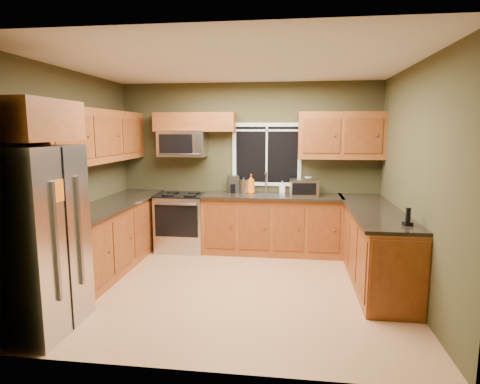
% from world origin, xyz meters
% --- Properties ---
extents(floor, '(4.20, 4.20, 0.00)m').
position_xyz_m(floor, '(0.00, 0.00, 0.00)').
color(floor, '#B88050').
rests_on(floor, ground).
extents(ceiling, '(4.20, 4.20, 0.00)m').
position_xyz_m(ceiling, '(0.00, 0.00, 2.70)').
color(ceiling, white).
rests_on(ceiling, back_wall).
extents(back_wall, '(4.20, 0.00, 4.20)m').
position_xyz_m(back_wall, '(0.00, 1.80, 1.35)').
color(back_wall, '#3E3B21').
rests_on(back_wall, ground).
extents(front_wall, '(4.20, 0.00, 4.20)m').
position_xyz_m(front_wall, '(0.00, -1.80, 1.35)').
color(front_wall, '#3E3B21').
rests_on(front_wall, ground).
extents(left_wall, '(0.00, 3.60, 3.60)m').
position_xyz_m(left_wall, '(-2.10, 0.00, 1.35)').
color(left_wall, '#3E3B21').
rests_on(left_wall, ground).
extents(right_wall, '(0.00, 3.60, 3.60)m').
position_xyz_m(right_wall, '(2.10, 0.00, 1.35)').
color(right_wall, '#3E3B21').
rests_on(right_wall, ground).
extents(window, '(1.12, 0.03, 1.02)m').
position_xyz_m(window, '(0.30, 1.78, 1.55)').
color(window, white).
rests_on(window, back_wall).
extents(base_cabinets_left, '(0.60, 2.65, 0.90)m').
position_xyz_m(base_cabinets_left, '(-1.80, 0.48, 0.45)').
color(base_cabinets_left, brown).
rests_on(base_cabinets_left, ground).
extents(countertop_left, '(0.65, 2.65, 0.04)m').
position_xyz_m(countertop_left, '(-1.78, 0.48, 0.92)').
color(countertop_left, black).
rests_on(countertop_left, base_cabinets_left).
extents(base_cabinets_back, '(2.17, 0.60, 0.90)m').
position_xyz_m(base_cabinets_back, '(0.42, 1.50, 0.45)').
color(base_cabinets_back, brown).
rests_on(base_cabinets_back, ground).
extents(countertop_back, '(2.17, 0.65, 0.04)m').
position_xyz_m(countertop_back, '(0.42, 1.48, 0.92)').
color(countertop_back, black).
rests_on(countertop_back, base_cabinets_back).
extents(base_cabinets_peninsula, '(0.60, 2.52, 0.90)m').
position_xyz_m(base_cabinets_peninsula, '(1.80, 0.54, 0.45)').
color(base_cabinets_peninsula, brown).
rests_on(base_cabinets_peninsula, ground).
extents(countertop_peninsula, '(0.65, 2.50, 0.04)m').
position_xyz_m(countertop_peninsula, '(1.78, 0.55, 0.92)').
color(countertop_peninsula, black).
rests_on(countertop_peninsula, base_cabinets_peninsula).
extents(upper_cabinets_left, '(0.33, 2.65, 0.72)m').
position_xyz_m(upper_cabinets_left, '(-1.94, 0.48, 1.86)').
color(upper_cabinets_left, brown).
rests_on(upper_cabinets_left, left_wall).
extents(upper_cabinets_back_left, '(1.30, 0.33, 0.30)m').
position_xyz_m(upper_cabinets_back_left, '(-0.85, 1.64, 2.07)').
color(upper_cabinets_back_left, brown).
rests_on(upper_cabinets_back_left, back_wall).
extents(upper_cabinets_back_right, '(1.30, 0.33, 0.72)m').
position_xyz_m(upper_cabinets_back_right, '(1.45, 1.64, 1.86)').
color(upper_cabinets_back_right, brown).
rests_on(upper_cabinets_back_right, back_wall).
extents(upper_cabinet_over_fridge, '(0.72, 0.90, 0.38)m').
position_xyz_m(upper_cabinet_over_fridge, '(-1.74, -1.30, 2.03)').
color(upper_cabinet_over_fridge, brown).
rests_on(upper_cabinet_over_fridge, left_wall).
extents(refrigerator, '(0.74, 0.90, 1.80)m').
position_xyz_m(refrigerator, '(-1.74, -1.30, 0.90)').
color(refrigerator, '#B7B7BC').
rests_on(refrigerator, ground).
extents(range, '(0.76, 0.69, 0.94)m').
position_xyz_m(range, '(-1.05, 1.47, 0.47)').
color(range, '#B7B7BC').
rests_on(range, ground).
extents(microwave, '(0.76, 0.41, 0.42)m').
position_xyz_m(microwave, '(-1.05, 1.61, 1.73)').
color(microwave, '#B7B7BC').
rests_on(microwave, back_wall).
extents(sink, '(0.60, 0.42, 0.36)m').
position_xyz_m(sink, '(0.30, 1.49, 0.95)').
color(sink, slate).
rests_on(sink, countertop_back).
extents(toaster_oven, '(0.45, 0.37, 0.26)m').
position_xyz_m(toaster_oven, '(0.90, 1.43, 1.07)').
color(toaster_oven, '#B7B7BC').
rests_on(toaster_oven, countertop_back).
extents(coffee_maker, '(0.22, 0.26, 0.28)m').
position_xyz_m(coffee_maker, '(-0.23, 1.64, 1.07)').
color(coffee_maker, slate).
rests_on(coffee_maker, countertop_back).
extents(kettle, '(0.17, 0.17, 0.27)m').
position_xyz_m(kettle, '(-0.05, 1.57, 1.06)').
color(kettle, '#B7B7BC').
rests_on(kettle, countertop_back).
extents(paper_towel_roll, '(0.14, 0.14, 0.30)m').
position_xyz_m(paper_towel_roll, '(0.97, 1.68, 1.08)').
color(paper_towel_roll, white).
rests_on(paper_towel_roll, countertop_back).
extents(soap_bottle_a, '(0.14, 0.14, 0.31)m').
position_xyz_m(soap_bottle_a, '(0.07, 1.56, 1.10)').
color(soap_bottle_a, orange).
rests_on(soap_bottle_a, countertop_back).
extents(soap_bottle_b, '(0.10, 0.10, 0.19)m').
position_xyz_m(soap_bottle_b, '(0.56, 1.70, 1.03)').
color(soap_bottle_b, white).
rests_on(soap_bottle_b, countertop_back).
extents(cordless_phone, '(0.10, 0.10, 0.19)m').
position_xyz_m(cordless_phone, '(1.94, -0.38, 1.00)').
color(cordless_phone, black).
rests_on(cordless_phone, countertop_peninsula).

